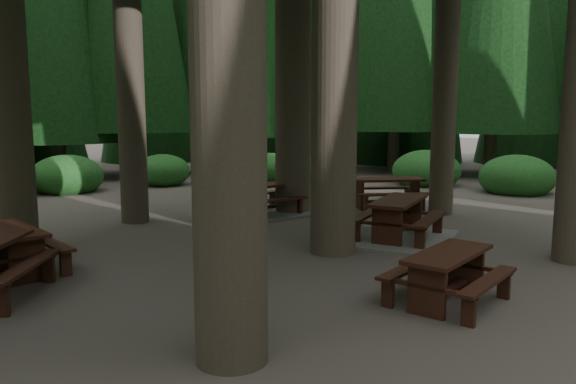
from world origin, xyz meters
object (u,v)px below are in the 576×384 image
picnic_table_a (398,225)px  picnic_table_e (448,269)px  picnic_table_d (387,188)px  picnic_table_c (263,204)px  picnic_table_b (12,244)px

picnic_table_a → picnic_table_e: picnic_table_a is taller
picnic_table_d → picnic_table_e: 7.62m
picnic_table_d → picnic_table_c: bearing=-171.0°
picnic_table_b → picnic_table_c: (5.98, 2.56, -0.24)m
picnic_table_d → picnic_table_b: bearing=-145.3°
picnic_table_a → picnic_table_b: (-6.99, 1.34, 0.21)m
picnic_table_b → picnic_table_d: picnic_table_d is taller
picnic_table_b → picnic_table_d: size_ratio=0.84×
picnic_table_b → picnic_table_c: 6.50m
picnic_table_d → picnic_table_e: bearing=-100.3°
picnic_table_a → picnic_table_c: size_ratio=1.30×
picnic_table_a → picnic_table_c: (-1.01, 3.90, -0.03)m
picnic_table_e → picnic_table_a: bearing=37.5°
picnic_table_a → picnic_table_e: 3.87m
picnic_table_c → picnic_table_d: picnic_table_d is taller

